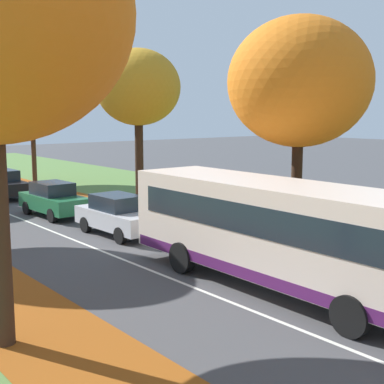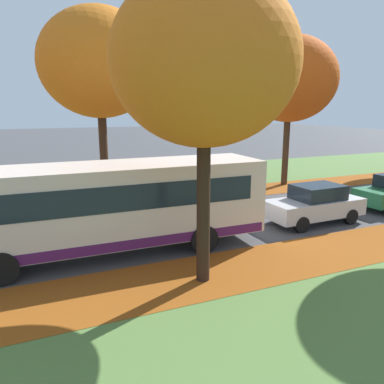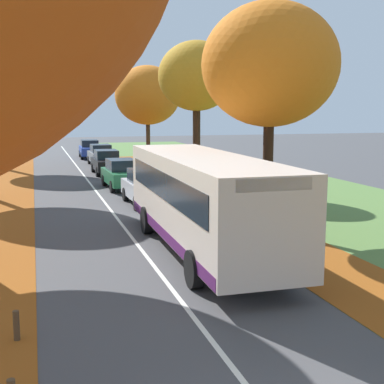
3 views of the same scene
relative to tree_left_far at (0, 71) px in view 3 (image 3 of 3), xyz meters
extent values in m
cube|color=#517538|center=(14.34, -15.84, -7.04)|extent=(12.00, 90.00, 0.01)
cube|color=#8C4714|center=(9.74, -21.84, -7.03)|extent=(2.80, 60.00, 0.00)
cube|color=silver|center=(5.14, -15.84, -7.04)|extent=(0.12, 80.00, 0.01)
cylinder|color=black|center=(0.00, 0.00, -4.52)|extent=(0.45, 0.45, 5.04)
ellipsoid|color=#C64C14|center=(0.00, 0.00, 0.03)|extent=(5.42, 5.42, 4.88)
cylinder|color=black|center=(9.99, -23.47, -4.99)|extent=(0.37, 0.37, 4.10)
ellipsoid|color=orange|center=(9.99, -23.47, -1.15)|extent=(4.75, 4.75, 4.28)
cylinder|color=black|center=(10.48, -13.15, -4.76)|extent=(0.41, 0.41, 4.57)
ellipsoid|color=#B27F1E|center=(10.48, -13.15, -0.93)|extent=(4.10, 4.10, 3.69)
cylinder|color=#422D1E|center=(10.55, -0.10, -5.27)|extent=(0.32, 0.32, 3.53)
ellipsoid|color=orange|center=(10.55, -0.10, -1.63)|extent=(5.00, 5.00, 4.50)
cylinder|color=#4C3823|center=(1.58, -30.60, -6.74)|extent=(0.12, 0.12, 0.60)
cube|color=beige|center=(6.93, -25.43, -5.31)|extent=(2.62, 10.43, 2.50)
cube|color=#19232D|center=(6.87, -30.57, -4.96)|extent=(2.30, 0.13, 1.30)
cube|color=#19232D|center=(6.93, -25.43, -4.91)|extent=(2.64, 9.18, 0.80)
cube|color=#4C1951|center=(6.93, -25.43, -6.38)|extent=(2.63, 10.22, 0.32)
cube|color=yellow|center=(6.87, -30.59, -4.24)|extent=(1.75, 0.10, 0.28)
cylinder|color=black|center=(8.08, -28.67, -6.56)|extent=(0.31, 0.96, 0.96)
cylinder|color=black|center=(5.70, -28.64, -6.56)|extent=(0.31, 0.96, 0.96)
cylinder|color=black|center=(8.15, -22.59, -6.56)|extent=(0.31, 0.96, 0.96)
cylinder|color=black|center=(5.77, -22.56, -6.56)|extent=(0.31, 0.96, 0.96)
cube|color=#B7BABF|center=(6.97, -16.92, -6.37)|extent=(1.79, 4.24, 0.70)
cube|color=#19232D|center=(6.97, -16.77, -5.72)|extent=(1.49, 2.05, 0.60)
cylinder|color=black|center=(7.78, -18.20, -6.72)|extent=(0.23, 0.64, 0.64)
cylinder|color=black|center=(6.22, -18.24, -6.72)|extent=(0.23, 0.64, 0.64)
cylinder|color=black|center=(7.72, -15.60, -6.72)|extent=(0.23, 0.64, 0.64)
cylinder|color=black|center=(6.16, -15.63, -6.72)|extent=(0.23, 0.64, 0.64)
cube|color=#1E6038|center=(6.65, -11.61, -6.37)|extent=(1.85, 4.26, 0.70)
cube|color=#19232D|center=(6.65, -11.46, -5.72)|extent=(1.52, 2.07, 0.60)
cylinder|color=black|center=(7.48, -12.88, -6.72)|extent=(0.24, 0.65, 0.64)
cylinder|color=black|center=(5.92, -12.94, -6.72)|extent=(0.24, 0.65, 0.64)
cylinder|color=black|center=(7.39, -10.28, -6.72)|extent=(0.24, 0.65, 0.64)
cylinder|color=black|center=(5.82, -10.34, -6.72)|extent=(0.24, 0.65, 0.64)
cube|color=black|center=(6.72, -4.64, -6.37)|extent=(1.73, 4.21, 0.70)
cube|color=#19232D|center=(6.72, -4.49, -5.72)|extent=(1.46, 2.03, 0.60)
cylinder|color=black|center=(7.52, -5.94, -6.72)|extent=(0.23, 0.64, 0.64)
cylinder|color=black|center=(5.95, -5.95, -6.72)|extent=(0.23, 0.64, 0.64)
cylinder|color=black|center=(7.50, -3.33, -6.72)|extent=(0.23, 0.64, 0.64)
cylinder|color=black|center=(5.93, -3.34, -6.72)|extent=(0.23, 0.64, 0.64)
cube|color=slate|center=(7.05, 1.21, -6.37)|extent=(1.76, 4.22, 0.70)
cube|color=#19232D|center=(7.05, 1.36, -5.72)|extent=(1.47, 2.04, 0.60)
cylinder|color=black|center=(7.85, -0.08, -6.72)|extent=(0.23, 0.64, 0.64)
cylinder|color=black|center=(6.29, -0.11, -6.72)|extent=(0.23, 0.64, 0.64)
cylinder|color=black|center=(7.81, 2.52, -6.72)|extent=(0.23, 0.64, 0.64)
cylinder|color=black|center=(6.25, 2.50, -6.72)|extent=(0.23, 0.64, 0.64)
cube|color=#233D9E|center=(6.83, 7.67, -6.37)|extent=(1.81, 4.24, 0.70)
cube|color=#19232D|center=(6.83, 7.82, -5.72)|extent=(1.50, 2.05, 0.60)
cylinder|color=black|center=(7.57, 6.35, -6.72)|extent=(0.24, 0.65, 0.64)
cylinder|color=black|center=(6.01, 6.39, -6.72)|extent=(0.24, 0.65, 0.64)
cylinder|color=black|center=(7.64, 8.95, -6.72)|extent=(0.24, 0.65, 0.64)
cylinder|color=black|center=(6.08, 9.00, -6.72)|extent=(0.24, 0.65, 0.64)
camera|label=1|loc=(-4.05, -35.11, -2.15)|focal=50.00mm
camera|label=2|loc=(18.85, -27.64, -2.26)|focal=35.00mm
camera|label=3|loc=(2.05, -40.79, -2.66)|focal=50.00mm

